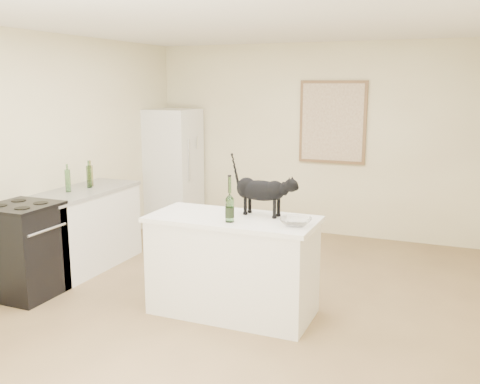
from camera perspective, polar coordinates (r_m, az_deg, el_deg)
name	(u,v)px	position (r m, az deg, el deg)	size (l,w,h in m)	color
floor	(232,302)	(5.27, -0.90, -11.59)	(5.50, 5.50, 0.00)	#977950
ceiling	(231,20)	(4.88, -1.00, 17.77)	(5.50, 5.50, 0.00)	white
wall_back	(311,140)	(7.49, 7.50, 5.49)	(4.50, 4.50, 0.00)	#F8F1C0
wall_left	(38,156)	(6.15, -20.58, 3.59)	(5.50, 5.50, 0.00)	#F8F1C0
island_base	(233,267)	(4.91, -0.77, -7.99)	(1.44, 0.67, 0.86)	white
island_top	(233,219)	(4.78, -0.79, -2.89)	(1.50, 0.70, 0.04)	white
left_cabinets	(84,230)	(6.35, -16.20, -3.93)	(0.60, 1.40, 0.86)	white
left_countertop	(81,191)	(6.25, -16.43, 0.06)	(0.62, 1.44, 0.04)	gray
stove	(24,251)	(5.70, -21.87, -5.84)	(0.60, 0.60, 0.90)	black
fridge	(173,168)	(7.92, -7.12, 2.54)	(0.68, 0.68, 1.70)	white
artwork_frame	(332,122)	(7.37, 9.76, 7.28)	(0.90, 0.03, 1.10)	brown
artwork_canvas	(332,122)	(7.35, 9.72, 7.27)	(0.82, 0.00, 1.02)	beige
black_cat	(261,193)	(4.79, 2.23, -0.13)	(0.58, 0.17, 0.40)	black
wine_bottle	(230,202)	(4.56, -1.10, -1.01)	(0.08, 0.08, 0.36)	#295F26
glass_bowl	(296,222)	(4.50, 5.92, -3.17)	(0.26, 0.26, 0.06)	white
fridge_paper	(198,142)	(7.82, -4.52, 5.26)	(0.00, 0.13, 0.16)	white
counter_bottle_cluster	(82,178)	(6.28, -16.34, 1.44)	(0.12, 0.42, 0.25)	#216125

